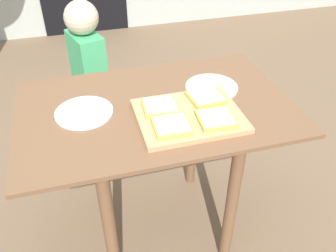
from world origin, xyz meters
The scene contains 10 objects.
ground_plane centered at (0.00, 0.00, 0.00)m, with size 16.00×16.00×0.00m, color brown.
dining_table centered at (0.00, 0.00, 0.61)m, with size 1.13×0.71×0.76m.
cutting_board centered at (0.10, -0.12, 0.77)m, with size 0.41×0.33×0.02m, color tan.
pizza_slice_near_left centered at (0.01, -0.19, 0.79)m, with size 0.14×0.14×0.02m.
pizza_slice_far_right centered at (0.20, -0.04, 0.79)m, with size 0.15×0.14×0.02m.
pizza_slice_far_left centered at (0.01, -0.05, 0.79)m, with size 0.14×0.14×0.02m.
pizza_slice_near_right centered at (0.19, -0.19, 0.79)m, with size 0.14×0.14×0.02m.
plate_white_right centered at (0.27, 0.07, 0.77)m, with size 0.23×0.23×0.01m, color white.
plate_white_left centered at (-0.29, 0.03, 0.77)m, with size 0.23×0.23×0.01m, color white.
child_left centered at (-0.22, 0.72, 0.58)m, with size 0.20×0.27×0.99m.
Camera 1 is at (-0.29, -1.21, 1.59)m, focal length 38.72 mm.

